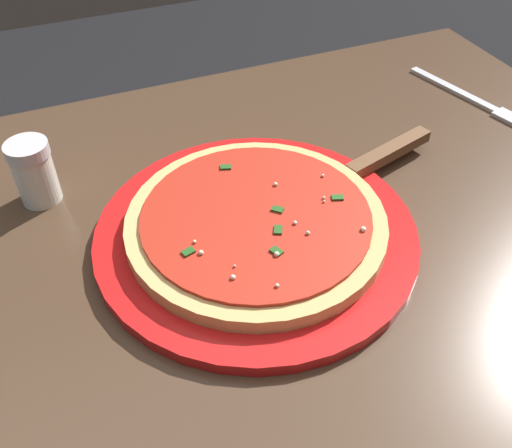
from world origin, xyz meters
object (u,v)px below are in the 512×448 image
Objects in this scene: fork at (470,98)px; parmesan_shaker at (34,172)px; serving_plate at (256,233)px; pizza_server at (365,166)px; pizza at (256,222)px.

parmesan_shaker is at bearing -0.90° from fork.
serving_plate is at bearing 20.30° from fork.
pizza_server is 0.37m from parmesan_shaker.
pizza_server is 0.25m from fork.
serving_plate is 1.25× the size of pizza.
parmesan_shaker reaches higher than fork.
serving_plate is at bearing -70.76° from pizza.
pizza reaches higher than pizza_server.
fork is at bearing -159.70° from serving_plate.
pizza is at bearing 15.64° from pizza_server.
parmesan_shaker is (0.35, -0.11, 0.02)m from pizza_server.
pizza reaches higher than fork.
serving_plate is at bearing 142.21° from parmesan_shaker.
serving_plate is 1.80× the size of fork.
pizza_server is at bearing -164.37° from serving_plate.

